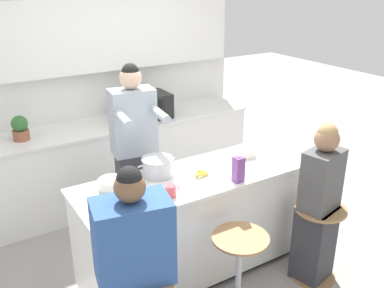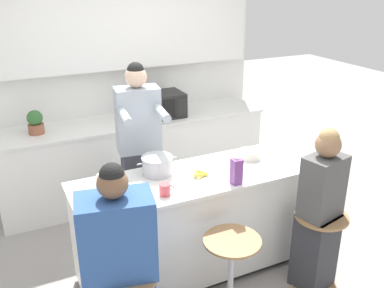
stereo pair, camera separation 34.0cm
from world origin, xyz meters
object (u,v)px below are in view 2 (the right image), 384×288
Objects in this scene: person_cooking at (140,159)px; microwave at (159,105)px; bar_stool_rightmost at (318,245)px; cooking_pot at (157,165)px; banana_bunch at (200,174)px; kitchen_island at (195,224)px; potted_plant at (35,122)px; coffee_cup_near at (165,190)px; bar_stool_center at (231,271)px; juice_carton at (236,171)px; person_wrapped_blanket at (119,273)px; person_seated_near at (319,217)px; fruit_bowl at (250,154)px.

person_cooking is 1.09m from microwave.
bar_stool_rightmost is 1.25× the size of microwave.
banana_bunch is (0.29, -0.19, -0.05)m from cooking_pot.
cooking_pot is at bearing -82.44° from person_cooking.
bar_stool_rightmost is 2.29m from microwave.
kitchen_island is 8.23× the size of potted_plant.
coffee_cup_near is 1.88m from potted_plant.
juice_carton is at bearing 56.51° from bar_stool_center.
potted_plant is at bearing 115.48° from bar_stool_center.
person_wrapped_blanket is 1.03× the size of person_seated_near.
person_wrapped_blanket is 5.90× the size of potted_plant.
cooking_pot is 1.59m from potted_plant.
person_cooking is at bearing 102.48° from bar_stool_center.
potted_plant is (-1.32, 0.04, -0.02)m from microwave.
fruit_bowl is at bearing 10.03° from kitchen_island.
juice_carton is at bearing -49.52° from kitchen_island.
fruit_bowl is at bearing 45.22° from juice_carton.
juice_carton is at bearing -52.93° from person_cooking.
juice_carton reaches higher than coffee_cup_near.
microwave is at bearing 73.12° from person_wrapped_blanket.
fruit_bowl reaches higher than banana_bunch.
microwave reaches higher than potted_plant.
kitchen_island is 2.98× the size of bar_stool_rightmost.
person_wrapped_blanket is at bearing -84.80° from potted_plant.
person_seated_near is 6.30× the size of juice_carton.
person_seated_near reaches higher than juice_carton.
person_wrapped_blanket is (-0.57, -1.20, -0.20)m from person_cooking.
person_cooking is at bearing 75.70° from person_wrapped_blanket.
cooking_pot reaches higher than fruit_bowl.
kitchen_island is 0.48m from banana_bunch.
microwave is (0.56, 0.92, 0.18)m from person_cooking.
person_seated_near is 1.24m from coffee_cup_near.
coffee_cup_near is at bearing -102.85° from cooking_pot.
potted_plant is (-0.76, 1.40, 0.05)m from cooking_pot.
bar_stool_center is 0.77m from coffee_cup_near.
bar_stool_center is at bearing 166.34° from person_seated_near.
kitchen_island is 10.59× the size of fruit_bowl.
banana_bunch reaches higher than bar_stool_center.
fruit_bowl is at bearing -4.14° from cooking_pot.
person_cooking is at bearing 84.12° from coffee_cup_near.
potted_plant reaches higher than banana_bunch.
potted_plant is at bearing 137.73° from fruit_bowl.
person_seated_near is 1.00m from banana_bunch.
person_cooking reaches higher than banana_bunch.
coffee_cup_near reaches higher than banana_bunch.
bar_stool_rightmost is 0.48× the size of person_seated_near.
fruit_bowl is at bearing -42.27° from potted_plant.
juice_carton is (0.48, -0.86, 0.15)m from person_cooking.
person_cooking is 0.69m from banana_bunch.
person_wrapped_blanket is at bearing -179.55° from bar_stool_center.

